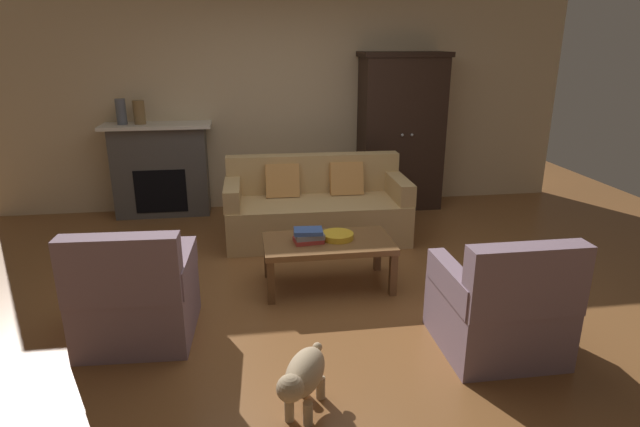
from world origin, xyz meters
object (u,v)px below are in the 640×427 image
object	(u,v)px
fireplace	(161,169)
armoire	(400,132)
dog	(303,376)
armchair_near_right	(500,309)
coffee_table	(328,246)
armchair_near_left	(136,298)
couch	(316,209)
book_stack	(309,236)
fruit_bowl	(338,236)
mantel_vase_slate	(121,112)
mantel_vase_bronze	(139,112)

from	to	relation	value
fireplace	armoire	xyz separation A→B (m)	(2.95, -0.08, 0.40)
dog	armchair_near_right	bearing A→B (deg)	17.49
coffee_table	armchair_near_right	xyz separation A→B (m)	(0.99, -1.17, -0.05)
coffee_table	armchair_near_left	distance (m)	1.61
coffee_table	armchair_near_left	size ratio (longest dim) A/B	1.25
coffee_table	armchair_near_right	size ratio (longest dim) A/B	1.25
couch	coffee_table	xyz separation A→B (m)	(-0.07, -1.20, 0.05)
book_stack	armchair_near_right	bearing A→B (deg)	-45.13
armchair_near_left	fruit_bowl	bearing A→B (deg)	23.26
fireplace	armoire	bearing A→B (deg)	-1.51
coffee_table	book_stack	xyz separation A→B (m)	(-0.17, -0.01, 0.11)
coffee_table	fruit_bowl	bearing A→B (deg)	20.16
book_stack	fireplace	bearing A→B (deg)	123.52
armchair_near_right	fireplace	bearing A→B (deg)	127.78
armoire	couch	xyz separation A→B (m)	(-1.21, -0.99, -0.65)
mantel_vase_slate	mantel_vase_bronze	bearing A→B (deg)	0.00
book_stack	dog	size ratio (longest dim) A/B	0.50
mantel_vase_slate	fruit_bowl	bearing A→B (deg)	-45.94
couch	mantel_vase_slate	size ratio (longest dim) A/B	6.59
mantel_vase_bronze	dog	world-z (taller)	mantel_vase_bronze
armoire	coffee_table	size ratio (longest dim) A/B	1.75
fireplace	armchair_near_right	size ratio (longest dim) A/B	1.43
book_stack	fruit_bowl	bearing A→B (deg)	9.39
armchair_near_left	dog	world-z (taller)	armchair_near_left
book_stack	armchair_near_right	world-z (taller)	armchair_near_right
fireplace	coffee_table	world-z (taller)	fireplace
fireplace	coffee_table	distance (m)	2.82
armoire	coffee_table	distance (m)	2.60
coffee_table	dog	world-z (taller)	coffee_table
couch	book_stack	world-z (taller)	couch
couch	book_stack	size ratio (longest dim) A/B	7.37
book_stack	mantel_vase_slate	distance (m)	3.05
coffee_table	book_stack	world-z (taller)	book_stack
armoire	fruit_bowl	xyz separation A→B (m)	(-1.19, -2.15, -0.52)
coffee_table	fruit_bowl	size ratio (longest dim) A/B	3.97
fruit_bowl	armoire	bearing A→B (deg)	61.14
coffee_table	armchair_near_left	bearing A→B (deg)	-156.56
coffee_table	fireplace	bearing A→B (deg)	126.47
couch	dog	bearing A→B (deg)	-99.60
armchair_near_left	armchair_near_right	world-z (taller)	same
couch	fruit_bowl	size ratio (longest dim) A/B	6.99
dog	couch	bearing A→B (deg)	80.40
coffee_table	fruit_bowl	distance (m)	0.12
couch	mantel_vase_slate	world-z (taller)	mantel_vase_slate
fireplace	armoire	distance (m)	2.98
fruit_bowl	armchair_near_right	world-z (taller)	armchair_near_right
mantel_vase_bronze	armchair_near_right	distance (m)	4.55
mantel_vase_slate	armchair_near_left	distance (m)	3.10
fruit_bowl	book_stack	world-z (taller)	book_stack
armchair_near_left	armchair_near_right	bearing A→B (deg)	-12.16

